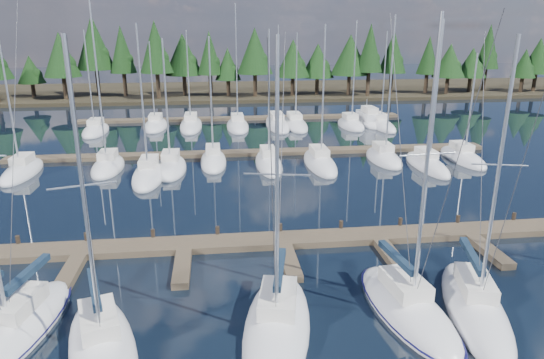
{
  "coord_description": "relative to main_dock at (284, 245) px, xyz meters",
  "views": [
    {
      "loc": [
        -3.89,
        -9.36,
        12.97
      ],
      "look_at": [
        -0.17,
        22.0,
        2.92
      ],
      "focal_mm": 32.0,
      "sensor_mm": 36.0,
      "label": 1
    }
  ],
  "objects": [
    {
      "name": "tree_line",
      "position": [
        -1.83,
        62.86,
        7.41
      ],
      "size": [
        186.68,
        12.11,
        14.15
      ],
      "color": "black",
      "rests_on": "far_shore"
    },
    {
      "name": "back_docks",
      "position": [
        0.0,
        32.23,
        -0.0
      ],
      "size": [
        50.0,
        21.8,
        0.4
      ],
      "color": "brown",
      "rests_on": "ground"
    },
    {
      "name": "front_sailboat_1",
      "position": [
        -12.88,
        -7.3,
        0.09
      ],
      "size": [
        4.36,
        9.04,
        15.05
      ],
      "color": "silver",
      "rests_on": "ground"
    },
    {
      "name": "far_shore",
      "position": [
        0.0,
        72.64,
        0.1
      ],
      "size": [
        220.0,
        30.0,
        0.6
      ],
      "primitive_type": "cube",
      "color": "black",
      "rests_on": "ground"
    },
    {
      "name": "back_sailboat_rows",
      "position": [
        0.38,
        27.55,
        0.06
      ],
      "size": [
        44.95,
        32.47,
        16.72
      ],
      "color": "silver",
      "rests_on": "ground"
    },
    {
      "name": "motor_yacht_right",
      "position": [
        16.97,
        37.12,
        0.25
      ],
      "size": [
        3.12,
        8.24,
        4.05
      ],
      "color": "silver",
      "rests_on": "ground"
    },
    {
      "name": "front_sailboat_4",
      "position": [
        4.79,
        -7.69,
        0.08
      ],
      "size": [
        3.88,
        8.77,
        14.3
      ],
      "color": "silver",
      "rests_on": "ground"
    },
    {
      "name": "main_dock",
      "position": [
        0.0,
        0.0,
        0.0
      ],
      "size": [
        44.0,
        6.13,
        0.9
      ],
      "color": "brown",
      "rests_on": "ground"
    },
    {
      "name": "front_sailboat_3",
      "position": [
        -1.47,
        -8.3,
        0.08
      ],
      "size": [
        4.66,
        9.42,
        13.48
      ],
      "color": "silver",
      "rests_on": "ground"
    },
    {
      "name": "front_sailboat_2",
      "position": [
        -8.89,
        -8.98,
        0.09
      ],
      "size": [
        4.95,
        8.74,
        13.54
      ],
      "color": "silver",
      "rests_on": "ground"
    },
    {
      "name": "front_sailboat_5",
      "position": [
        7.97,
        -8.06,
        0.09
      ],
      "size": [
        4.74,
        9.38,
        13.48
      ],
      "color": "silver",
      "rests_on": "ground"
    },
    {
      "name": "ground",
      "position": [
        0.0,
        12.64,
        -0.2
      ],
      "size": [
        260.0,
        260.0,
        0.0
      ],
      "primitive_type": "plane",
      "color": "black",
      "rests_on": "ground"
    }
  ]
}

